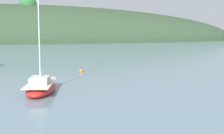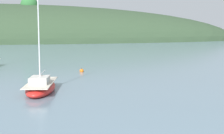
{
  "view_description": "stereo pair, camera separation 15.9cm",
  "coord_description": "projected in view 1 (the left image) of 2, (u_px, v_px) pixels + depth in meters",
  "views": [
    {
      "loc": [
        -4.63,
        -10.99,
        5.16
      ],
      "look_at": [
        0.0,
        20.0,
        1.2
      ],
      "focal_mm": 55.36,
      "sensor_mm": 36.0,
      "label": 1
    },
    {
      "loc": [
        -4.48,
        -11.02,
        5.16
      ],
      "look_at": [
        0.0,
        20.0,
        1.2
      ],
      "focal_mm": 55.36,
      "sensor_mm": 36.0,
      "label": 2
    }
  ],
  "objects": [
    {
      "name": "sailboat_grey_yawl",
      "position": [
        41.0,
        87.0,
        26.16
      ],
      "size": [
        2.67,
        6.14,
        8.89
      ],
      "color": "red",
      "rests_on": "ground"
    },
    {
      "name": "mooring_buoy_channel",
      "position": [
        81.0,
        71.0,
        36.92
      ],
      "size": [
        0.44,
        0.44,
        0.54
      ],
      "color": "orange",
      "rests_on": "ground"
    }
  ]
}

